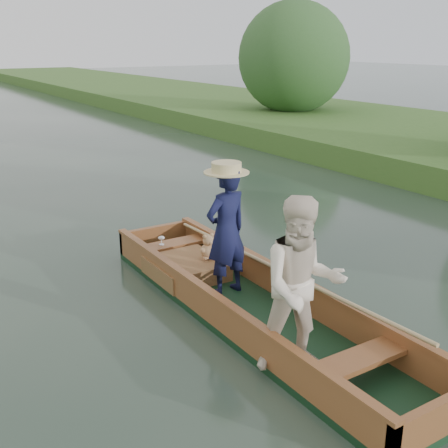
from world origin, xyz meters
TOP-DOWN VIEW (x-y plane):
  - ground at (0.00, 0.00)m, footprint 120.00×120.00m
  - trees_far at (0.66, 6.99)m, footprint 23.12×14.24m
  - punt at (-0.11, -0.22)m, footprint 1.33×5.00m

SIDE VIEW (x-z plane):
  - ground at x=0.00m, z-range 0.00..0.00m
  - punt at x=-0.11m, z-range -0.30..1.42m
  - trees_far at x=0.66m, z-range 0.18..4.77m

